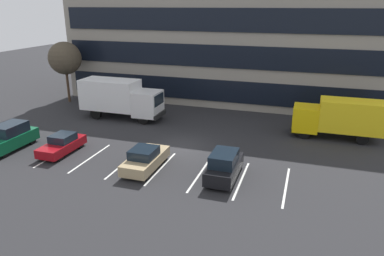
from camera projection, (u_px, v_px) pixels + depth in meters
ground_plane at (182, 145)px, 28.80m from camera, size 120.00×120.00×0.00m
office_building at (233, 35)px, 42.56m from camera, size 36.57×13.57×14.40m
lot_markings at (161, 168)px, 24.82m from camera, size 16.94×5.40×0.01m
box_truck_yellow_all at (339, 117)px, 29.77m from camera, size 7.15×2.37×3.32m
box_truck_white at (120, 97)px, 35.08m from camera, size 8.11×2.68×3.76m
sedan_tan at (145, 159)px, 24.49m from camera, size 1.84×4.38×1.57m
suv_forest at (10, 137)px, 27.82m from camera, size 1.88×4.43×2.00m
suv_black at (224, 166)px, 23.09m from camera, size 1.76×4.14×1.87m
sedan_maroon at (62, 144)px, 27.19m from camera, size 1.68×4.02×1.44m
bare_tree at (65, 58)px, 40.11m from camera, size 3.62×3.62×6.78m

